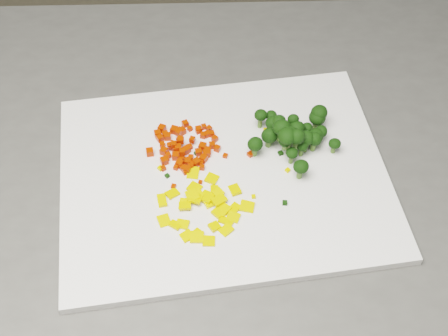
{
  "coord_description": "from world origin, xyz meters",
  "views": [
    {
      "loc": [
        -0.28,
        -0.36,
        1.54
      ],
      "look_at": [
        -0.26,
        0.13,
        0.92
      ],
      "focal_mm": 50.0,
      "sensor_mm": 36.0,
      "label": 1
    }
  ],
  "objects_px": {
    "counter_block": "(208,312)",
    "broccoli_pile": "(294,132)",
    "carrot_pile": "(183,141)",
    "cutting_board": "(224,176)",
    "pepper_pile": "(204,202)"
  },
  "relations": [
    {
      "from": "pepper_pile",
      "to": "broccoli_pile",
      "type": "bearing_deg",
      "value": 37.67
    },
    {
      "from": "carrot_pile",
      "to": "cutting_board",
      "type": "bearing_deg",
      "value": -41.32
    },
    {
      "from": "counter_block",
      "to": "pepper_pile",
      "type": "distance_m",
      "value": 0.48
    },
    {
      "from": "carrot_pile",
      "to": "broccoli_pile",
      "type": "bearing_deg",
      "value": -0.95
    },
    {
      "from": "counter_block",
      "to": "broccoli_pile",
      "type": "bearing_deg",
      "value": 5.85
    },
    {
      "from": "carrot_pile",
      "to": "broccoli_pile",
      "type": "distance_m",
      "value": 0.14
    },
    {
      "from": "cutting_board",
      "to": "pepper_pile",
      "type": "bearing_deg",
      "value": -118.59
    },
    {
      "from": "cutting_board",
      "to": "pepper_pile",
      "type": "relative_size",
      "value": 3.88
    },
    {
      "from": "counter_block",
      "to": "carrot_pile",
      "type": "distance_m",
      "value": 0.47
    },
    {
      "from": "counter_block",
      "to": "broccoli_pile",
      "type": "relative_size",
      "value": 8.83
    },
    {
      "from": "carrot_pile",
      "to": "broccoli_pile",
      "type": "relative_size",
      "value": 0.83
    },
    {
      "from": "cutting_board",
      "to": "broccoli_pile",
      "type": "height_order",
      "value": "broccoli_pile"
    },
    {
      "from": "pepper_pile",
      "to": "counter_block",
      "type": "bearing_deg",
      "value": 91.78
    },
    {
      "from": "counter_block",
      "to": "cutting_board",
      "type": "distance_m",
      "value": 0.46
    },
    {
      "from": "counter_block",
      "to": "broccoli_pile",
      "type": "distance_m",
      "value": 0.5
    }
  ]
}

